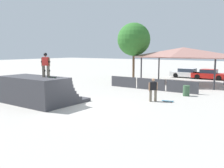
{
  "coord_description": "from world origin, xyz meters",
  "views": [
    {
      "loc": [
        10.9,
        -11.88,
        3.66
      ],
      "look_at": [
        -0.36,
        3.96,
        1.03
      ],
      "focal_mm": 40.0,
      "sensor_mm": 36.0,
      "label": 1
    }
  ],
  "objects_px": {
    "skater_on_deck": "(46,63)",
    "skateboard_on_ground": "(168,101)",
    "bystander_walking": "(153,89)",
    "tree_beside_pavilion": "(134,39)",
    "parked_car_white": "(188,73)",
    "parked_car_red": "(209,75)",
    "trash_bin": "(186,91)",
    "skateboard_on_deck": "(52,77)"
  },
  "relations": [
    {
      "from": "bystander_walking",
      "to": "skateboard_on_deck",
      "type": "bearing_deg",
      "value": 4.56
    },
    {
      "from": "parked_car_red",
      "to": "skateboard_on_deck",
      "type": "bearing_deg",
      "value": -102.34
    },
    {
      "from": "skater_on_deck",
      "to": "parked_car_red",
      "type": "xyz_separation_m",
      "value": [
        5.0,
        21.95,
        -2.21
      ]
    },
    {
      "from": "parked_car_red",
      "to": "bystander_walking",
      "type": "bearing_deg",
      "value": -89.74
    },
    {
      "from": "tree_beside_pavilion",
      "to": "trash_bin",
      "type": "relative_size",
      "value": 8.26
    },
    {
      "from": "skater_on_deck",
      "to": "tree_beside_pavilion",
      "type": "bearing_deg",
      "value": 79.16
    },
    {
      "from": "trash_bin",
      "to": "parked_car_white",
      "type": "distance_m",
      "value": 14.08
    },
    {
      "from": "trash_bin",
      "to": "parked_car_white",
      "type": "height_order",
      "value": "parked_car_white"
    },
    {
      "from": "bystander_walking",
      "to": "skater_on_deck",
      "type": "bearing_deg",
      "value": 1.3
    },
    {
      "from": "parked_car_white",
      "to": "parked_car_red",
      "type": "bearing_deg",
      "value": -1.19
    },
    {
      "from": "parked_car_white",
      "to": "parked_car_red",
      "type": "xyz_separation_m",
      "value": [
        2.82,
        -0.15,
        -0.0
      ]
    },
    {
      "from": "skater_on_deck",
      "to": "parked_car_white",
      "type": "xyz_separation_m",
      "value": [
        2.18,
        22.1,
        -2.21
      ]
    },
    {
      "from": "skateboard_on_deck",
      "to": "parked_car_red",
      "type": "height_order",
      "value": "skateboard_on_deck"
    },
    {
      "from": "skateboard_on_deck",
      "to": "parked_car_white",
      "type": "bearing_deg",
      "value": 88.69
    },
    {
      "from": "skater_on_deck",
      "to": "parked_car_white",
      "type": "bearing_deg",
      "value": 64.23
    },
    {
      "from": "tree_beside_pavilion",
      "to": "parked_car_red",
      "type": "distance_m",
      "value": 10.67
    },
    {
      "from": "skater_on_deck",
      "to": "skateboard_on_deck",
      "type": "bearing_deg",
      "value": -18.77
    },
    {
      "from": "bystander_walking",
      "to": "tree_beside_pavilion",
      "type": "relative_size",
      "value": 0.24
    },
    {
      "from": "tree_beside_pavilion",
      "to": "skateboard_on_deck",
      "type": "bearing_deg",
      "value": -78.64
    },
    {
      "from": "bystander_walking",
      "to": "skateboard_on_ground",
      "type": "relative_size",
      "value": 1.94
    },
    {
      "from": "tree_beside_pavilion",
      "to": "parked_car_white",
      "type": "relative_size",
      "value": 1.53
    },
    {
      "from": "bystander_walking",
      "to": "parked_car_white",
      "type": "bearing_deg",
      "value": -122.04
    },
    {
      "from": "skateboard_on_deck",
      "to": "trash_bin",
      "type": "distance_m",
      "value": 10.68
    },
    {
      "from": "bystander_walking",
      "to": "trash_bin",
      "type": "distance_m",
      "value": 3.79
    },
    {
      "from": "skateboard_on_ground",
      "to": "parked_car_white",
      "type": "relative_size",
      "value": 0.19
    },
    {
      "from": "skater_on_deck",
      "to": "parked_car_white",
      "type": "height_order",
      "value": "skater_on_deck"
    },
    {
      "from": "bystander_walking",
      "to": "tree_beside_pavilion",
      "type": "xyz_separation_m",
      "value": [
        -7.96,
        10.71,
        4.05
      ]
    },
    {
      "from": "skateboard_on_deck",
      "to": "skateboard_on_ground",
      "type": "xyz_separation_m",
      "value": [
        5.73,
        5.67,
        -1.88
      ]
    },
    {
      "from": "skateboard_on_ground",
      "to": "parked_car_red",
      "type": "relative_size",
      "value": 0.2
    },
    {
      "from": "skateboard_on_deck",
      "to": "trash_bin",
      "type": "height_order",
      "value": "skateboard_on_deck"
    },
    {
      "from": "skateboard_on_deck",
      "to": "skateboard_on_ground",
      "type": "distance_m",
      "value": 8.27
    },
    {
      "from": "tree_beside_pavilion",
      "to": "parked_car_white",
      "type": "xyz_separation_m",
      "value": [
        4.78,
        6.21,
        -4.38
      ]
    },
    {
      "from": "skater_on_deck",
      "to": "trash_bin",
      "type": "height_order",
      "value": "skater_on_deck"
    },
    {
      "from": "skater_on_deck",
      "to": "skateboard_on_deck",
      "type": "xyz_separation_m",
      "value": [
        0.59,
        0.01,
        -0.88
      ]
    },
    {
      "from": "trash_bin",
      "to": "parked_car_red",
      "type": "xyz_separation_m",
      "value": [
        -1.57,
        13.22,
        0.18
      ]
    },
    {
      "from": "skater_on_deck",
      "to": "bystander_walking",
      "type": "distance_m",
      "value": 7.68
    },
    {
      "from": "skater_on_deck",
      "to": "parked_car_red",
      "type": "relative_size",
      "value": 0.38
    },
    {
      "from": "parked_car_white",
      "to": "bystander_walking",
      "type": "bearing_deg",
      "value": -77.47
    },
    {
      "from": "parked_car_white",
      "to": "trash_bin",
      "type": "bearing_deg",
      "value": -69.91
    },
    {
      "from": "skateboard_on_ground",
      "to": "trash_bin",
      "type": "distance_m",
      "value": 3.08
    },
    {
      "from": "skateboard_on_ground",
      "to": "tree_beside_pavilion",
      "type": "height_order",
      "value": "tree_beside_pavilion"
    },
    {
      "from": "skater_on_deck",
      "to": "skateboard_on_ground",
      "type": "relative_size",
      "value": 1.88
    }
  ]
}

